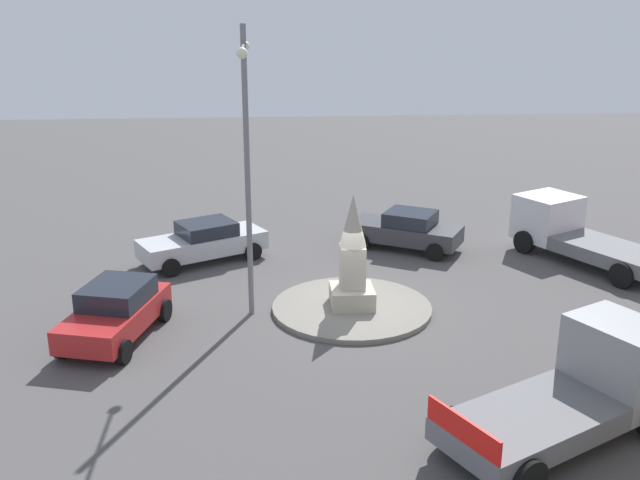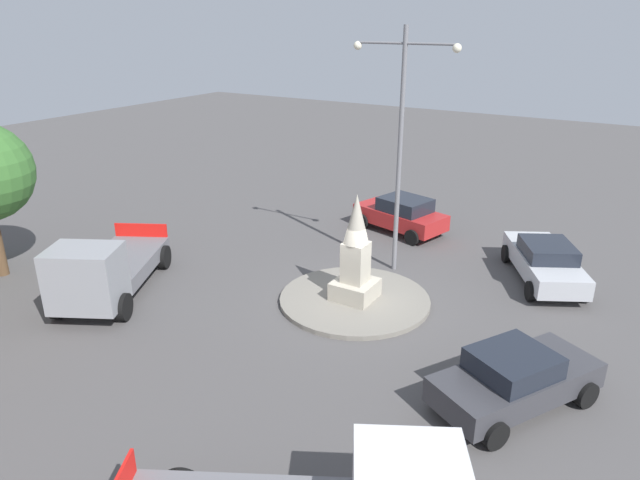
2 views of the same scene
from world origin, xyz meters
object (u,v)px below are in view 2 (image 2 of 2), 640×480
object	(u,v)px
car_red_parked_right	(401,214)
car_silver_near_island	(544,261)
car_dark_grey_approaching	(515,378)
truck_grey_passing	(104,272)
monument	(356,256)
streetlamp	(401,131)

from	to	relation	value
car_red_parked_right	car_silver_near_island	bearing A→B (deg)	162.56
car_dark_grey_approaching	truck_grey_passing	xyz separation A→B (m)	(12.37, 1.31, 0.28)
monument	car_silver_near_island	bearing A→B (deg)	-135.30
car_silver_near_island	truck_grey_passing	distance (m)	14.51
monument	streetlamp	world-z (taller)	streetlamp
streetlamp	car_red_parked_right	bearing A→B (deg)	-69.79
monument	car_dark_grey_approaching	bearing A→B (deg)	154.11
car_silver_near_island	truck_grey_passing	bearing A→B (deg)	37.10
streetlamp	car_silver_near_island	world-z (taller)	streetlamp
monument	streetlamp	size ratio (longest dim) A/B	0.42
monument	car_dark_grey_approaching	distance (m)	6.26
streetlamp	car_silver_near_island	bearing A→B (deg)	-159.94
car_red_parked_right	car_silver_near_island	world-z (taller)	car_red_parked_right
streetlamp	car_silver_near_island	distance (m)	6.59
car_dark_grey_approaching	truck_grey_passing	distance (m)	12.44
monument	car_red_parked_right	size ratio (longest dim) A/B	0.83
car_silver_near_island	car_red_parked_right	bearing A→B (deg)	-17.44
truck_grey_passing	streetlamp	bearing A→B (deg)	-134.14
car_silver_near_island	streetlamp	bearing A→B (deg)	20.06
truck_grey_passing	car_silver_near_island	bearing A→B (deg)	-142.90
truck_grey_passing	monument	bearing A→B (deg)	-149.36
streetlamp	car_red_parked_right	distance (m)	5.71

